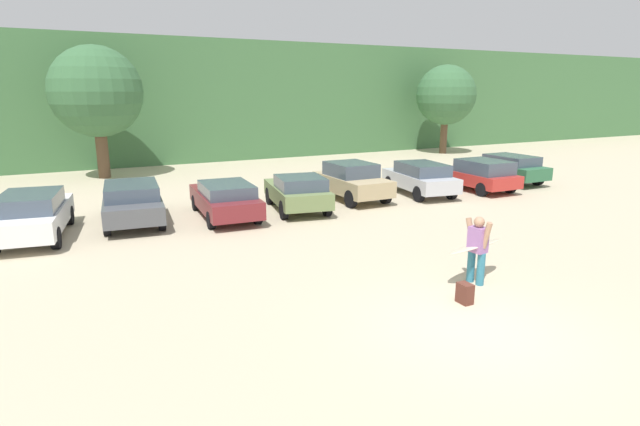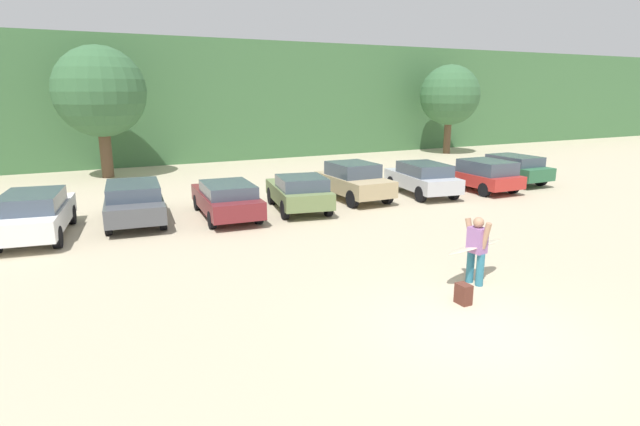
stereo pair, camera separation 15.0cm
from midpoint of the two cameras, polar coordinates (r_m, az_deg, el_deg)
The scene contains 15 objects.
ground_plane at distance 10.48m, azimuth 17.54°, elevation -12.54°, with size 120.00×120.00×0.00m, color #C1B293.
hillside_ridge at distance 38.82m, azimuth -16.89°, elevation 12.14°, with size 108.00×12.00×7.74m, color #427042.
tree_left at distance 29.02m, azimuth -23.53°, elevation 12.45°, with size 4.67×4.67×6.82m.
tree_far_right at distance 38.56m, azimuth 14.59°, elevation 12.78°, with size 4.29×4.29×6.38m.
parked_car_white at distance 18.06m, azimuth -29.38°, elevation -0.03°, with size 2.38×4.64×1.48m.
parked_car_dark_gray at distance 18.86m, azimuth -20.12°, elevation 1.36°, with size 2.34×4.86×1.40m.
parked_car_maroon at distance 18.65m, azimuth -10.34°, elevation 1.66°, with size 2.09×4.60×1.32m.
parked_car_olive_green at distance 19.39m, azimuth -2.18°, elevation 2.44°, with size 2.49×4.23×1.40m.
parked_car_tan at distance 21.39m, azimuth 4.01°, elevation 3.70°, with size 1.86×3.94×1.58m.
parked_car_silver at distance 22.78m, azimuth 11.72°, elevation 3.93°, with size 2.31×4.26×1.44m.
parked_car_red at distance 24.50m, azimuth 17.97°, elevation 4.19°, with size 1.95×4.07×1.45m.
parked_car_forest_green at distance 27.17m, azimuth 20.67°, elevation 4.85°, with size 1.87×4.59×1.41m.
person_adult at distance 12.51m, azimuth 17.67°, elevation -3.65°, with size 0.36×0.75×1.65m.
surfboard_cream at distance 12.69m, azimuth 17.50°, elevation -3.66°, with size 2.02×0.93×0.23m.
backpack_dropped at distance 11.52m, azimuth 16.31°, elevation -8.80°, with size 0.24×0.34×0.45m.
Camera 2 is at (-6.69, -6.66, 4.52)m, focal length 28.24 mm.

